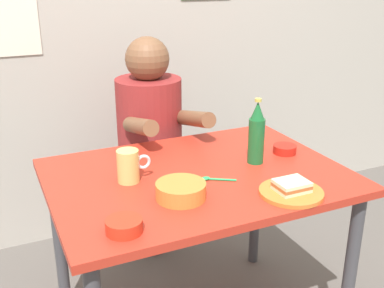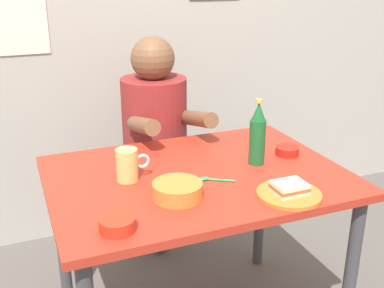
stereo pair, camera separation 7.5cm
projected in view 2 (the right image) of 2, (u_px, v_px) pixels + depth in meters
wall_back at (122, 1)px, 2.48m from camera, size 4.40×0.09×2.60m
dining_table at (197, 195)px, 1.80m from camera, size 1.10×0.80×0.74m
stool at (157, 195)px, 2.46m from camera, size 0.34×0.34×0.45m
person_seated at (155, 120)px, 2.30m from camera, size 0.33×0.56×0.72m
plate_orange at (289, 194)px, 1.58m from camera, size 0.22×0.22×0.01m
sandwich at (289, 188)px, 1.57m from camera, size 0.11×0.09×0.04m
beer_mug at (128, 165)px, 1.69m from camera, size 0.13×0.08×0.12m
beer_bottle at (258, 135)px, 1.81m from camera, size 0.06×0.06×0.26m
sauce_bowl_chili at (117, 223)px, 1.37m from camera, size 0.11×0.11×0.04m
soup_bowl_orange at (177, 190)px, 1.56m from camera, size 0.17×0.17×0.05m
sambal_bowl_red at (287, 150)px, 1.93m from camera, size 0.10×0.10×0.03m
spoon at (211, 179)px, 1.70m from camera, size 0.11×0.07×0.01m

